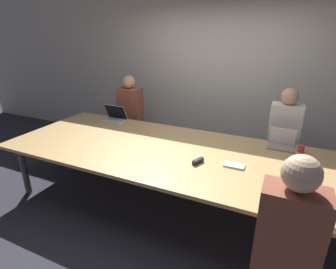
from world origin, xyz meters
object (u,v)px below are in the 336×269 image
laptop_near_right (299,198)px  cup_near_right (335,206)px  person_far_right (282,141)px  laptop_far_right (282,141)px  stapler (198,161)px  laptop_far_left (115,116)px  person_far_left (131,118)px  person_near_right (284,254)px  cup_far_right (301,149)px

laptop_near_right → cup_near_right: size_ratio=4.00×
laptop_near_right → cup_near_right: laptop_near_right is taller
cup_near_right → person_far_right: bearing=105.9°
laptop_far_right → stapler: laptop_far_right is taller
laptop_far_left → person_far_left: 0.43m
person_near_right → person_far_right: bearing=-87.1°
laptop_far_right → cup_far_right: 0.24m
laptop_far_right → person_far_right: 0.40m
person_near_right → laptop_far_left: bearing=-33.8°
person_far_right → laptop_far_left: (-2.49, -0.39, 0.13)m
person_far_left → cup_near_right: (2.90, -1.57, 0.11)m
laptop_far_right → person_far_right: bearing=88.6°
person_far_left → person_near_right: 3.35m
person_near_right → cup_near_right: size_ratio=16.12×
cup_far_right → laptop_near_right: 1.15m
cup_far_right → cup_near_right: bearing=-78.3°
person_far_right → cup_near_right: size_ratio=15.99×
laptop_far_right → laptop_far_left: (-2.48, -0.01, 0.00)m
laptop_far_left → person_near_right: person_near_right is taller
cup_far_right → stapler: 1.28m
laptop_far_left → stapler: (1.68, -0.84, -0.05)m
stapler → person_far_right: bearing=78.2°
person_far_left → cup_far_right: bearing=-10.0°
laptop_far_left → stapler: bearing=-26.5°
person_far_right → cup_near_right: person_far_right is taller
person_far_right → stapler: (-0.81, -1.23, 0.09)m
laptop_far_right → person_far_left: person_far_left is taller
laptop_far_right → cup_far_right: (0.22, -0.07, -0.03)m
laptop_near_right → laptop_far_left: bearing=-24.5°
laptop_far_right → person_far_left: bearing=170.8°
laptop_near_right → cup_near_right: bearing=-168.8°
laptop_far_right → person_far_left: 2.48m
laptop_far_right → laptop_far_left: bearing=-179.7°
laptop_near_right → stapler: laptop_near_right is taller
cup_near_right → stapler: 1.29m
person_far_left → laptop_near_right: size_ratio=3.97×
laptop_near_right → person_near_right: person_near_right is taller
cup_far_right → stapler: cup_far_right is taller
laptop_far_left → person_far_left: (0.03, 0.41, -0.14)m
person_far_right → stapler: bearing=-123.2°
person_far_left → stapler: person_far_left is taller
person_far_left → person_near_right: (2.56, -2.15, 0.02)m
laptop_near_right → person_far_right: bearing=-83.7°
cup_far_right → laptop_far_right: bearing=161.5°
laptop_far_right → cup_near_right: bearing=-69.0°
laptop_far_right → laptop_near_right: bearing=-81.4°
laptop_far_left → person_near_right: 3.13m
person_far_right → cup_far_right: bearing=-64.6°
person_far_right → laptop_far_right: bearing=-91.4°
cup_far_right → laptop_near_right: size_ratio=0.24×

